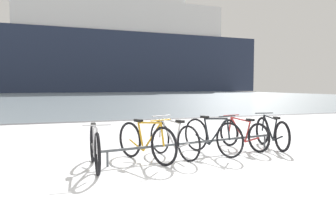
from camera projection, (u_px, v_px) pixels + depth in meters
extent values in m
cube|color=white|center=(284.00, 223.00, 3.82)|extent=(80.00, 22.00, 0.08)
cube|color=gray|center=(54.00, 93.00, 65.65)|extent=(80.00, 110.00, 0.08)
cube|color=#47474C|center=(106.00, 122.00, 14.12)|extent=(80.00, 0.50, 0.05)
cylinder|color=#4C5156|center=(197.00, 142.00, 7.21)|extent=(4.22, 0.81, 0.05)
cylinder|color=#4C5156|center=(107.00, 159.00, 6.25)|extent=(0.04, 0.04, 0.28)
cylinder|color=#4C5156|center=(265.00, 141.00, 8.18)|extent=(0.04, 0.04, 0.28)
torus|color=black|center=(97.00, 154.00, 5.63)|extent=(0.09, 0.70, 0.70)
torus|color=black|center=(92.00, 144.00, 6.59)|extent=(0.09, 0.70, 0.70)
cylinder|color=silver|center=(96.00, 143.00, 5.93)|extent=(0.07, 0.53, 0.59)
cylinder|color=silver|center=(94.00, 141.00, 6.25)|extent=(0.05, 0.19, 0.52)
cylinder|color=silver|center=(95.00, 127.00, 5.98)|extent=(0.08, 0.66, 0.08)
cylinder|color=silver|center=(93.00, 150.00, 6.39)|extent=(0.06, 0.44, 0.19)
cylinder|color=silver|center=(97.00, 141.00, 5.65)|extent=(0.04, 0.11, 0.41)
cube|color=black|center=(93.00, 124.00, 6.30)|extent=(0.09, 0.20, 0.05)
cylinder|color=silver|center=(97.00, 125.00, 5.66)|extent=(0.46, 0.05, 0.02)
torus|color=black|center=(164.00, 146.00, 6.28)|extent=(0.31, 0.68, 0.71)
torus|color=black|center=(130.00, 140.00, 7.04)|extent=(0.31, 0.68, 0.71)
cylinder|color=gold|center=(152.00, 137.00, 6.52)|extent=(0.24, 0.52, 0.60)
cylinder|color=gold|center=(141.00, 137.00, 6.77)|extent=(0.10, 0.19, 0.54)
cylinder|color=gold|center=(149.00, 123.00, 6.55)|extent=(0.28, 0.64, 0.09)
cylinder|color=gold|center=(136.00, 145.00, 6.89)|extent=(0.20, 0.43, 0.19)
cylinder|color=gold|center=(162.00, 135.00, 6.29)|extent=(0.08, 0.12, 0.42)
cube|color=black|center=(138.00, 121.00, 6.80)|extent=(0.15, 0.22, 0.05)
cylinder|color=gold|center=(161.00, 120.00, 6.30)|extent=(0.44, 0.19, 0.02)
torus|color=black|center=(160.00, 137.00, 7.43)|extent=(0.22, 0.68, 0.69)
torus|color=black|center=(189.00, 144.00, 6.63)|extent=(0.22, 0.68, 0.69)
cylinder|color=silver|center=(168.00, 133.00, 7.16)|extent=(0.17, 0.51, 0.59)
cylinder|color=silver|center=(178.00, 136.00, 6.90)|extent=(0.08, 0.18, 0.53)
cylinder|color=silver|center=(170.00, 121.00, 7.08)|extent=(0.20, 0.63, 0.09)
cylinder|color=silver|center=(182.00, 146.00, 6.81)|extent=(0.15, 0.42, 0.19)
cylinder|color=silver|center=(161.00, 128.00, 7.38)|extent=(0.06, 0.11, 0.42)
cube|color=black|center=(180.00, 121.00, 6.82)|extent=(0.13, 0.21, 0.05)
cylinder|color=silver|center=(162.00, 116.00, 7.33)|extent=(0.45, 0.14, 0.02)
torus|color=black|center=(230.00, 140.00, 6.97)|extent=(0.27, 0.69, 0.72)
torus|color=black|center=(196.00, 135.00, 7.74)|extent=(0.27, 0.69, 0.72)
cylinder|color=#1E2328|center=(218.00, 132.00, 7.21)|extent=(0.20, 0.50, 0.61)
cylinder|color=#1E2328|center=(207.00, 132.00, 7.46)|extent=(0.09, 0.18, 0.54)
cylinder|color=#1E2328|center=(215.00, 119.00, 7.25)|extent=(0.24, 0.62, 0.09)
cylinder|color=#1E2328|center=(202.00, 139.00, 7.58)|extent=(0.17, 0.42, 0.20)
cylinder|color=#1E2328|center=(228.00, 129.00, 6.98)|extent=(0.07, 0.11, 0.43)
cube|color=black|center=(205.00, 117.00, 7.50)|extent=(0.14, 0.22, 0.05)
cylinder|color=#1E2328|center=(227.00, 116.00, 6.99)|extent=(0.44, 0.17, 0.02)
torus|color=black|center=(229.00, 133.00, 8.36)|extent=(0.18, 0.64, 0.64)
torus|color=black|center=(259.00, 138.00, 7.53)|extent=(0.18, 0.64, 0.64)
cylinder|color=#B22D2D|center=(238.00, 129.00, 8.08)|extent=(0.13, 0.50, 0.54)
cylinder|color=#B22D2D|center=(248.00, 132.00, 7.82)|extent=(0.07, 0.18, 0.48)
cylinder|color=#B22D2D|center=(240.00, 119.00, 8.00)|extent=(0.16, 0.62, 0.08)
cylinder|color=#B22D2D|center=(252.00, 140.00, 7.71)|extent=(0.12, 0.42, 0.18)
cylinder|color=#B22D2D|center=(230.00, 125.00, 8.31)|extent=(0.06, 0.11, 0.38)
cube|color=black|center=(250.00, 120.00, 7.73)|extent=(0.12, 0.21, 0.05)
cylinder|color=#B22D2D|center=(231.00, 115.00, 8.26)|extent=(0.46, 0.11, 0.02)
torus|color=black|center=(262.00, 131.00, 8.57)|extent=(0.17, 0.68, 0.68)
torus|color=black|center=(282.00, 136.00, 7.61)|extent=(0.17, 0.68, 0.68)
cylinder|color=#1E2328|center=(268.00, 127.00, 8.25)|extent=(0.12, 0.51, 0.56)
cylinder|color=#1E2328|center=(275.00, 130.00, 7.94)|extent=(0.07, 0.18, 0.50)
cylinder|color=#1E2328|center=(270.00, 117.00, 8.16)|extent=(0.14, 0.63, 0.08)
cylinder|color=#1E2328|center=(277.00, 139.00, 7.82)|extent=(0.11, 0.43, 0.19)
cylinder|color=#1E2328|center=(263.00, 123.00, 8.51)|extent=(0.05, 0.11, 0.39)
cube|color=black|center=(277.00, 118.00, 7.84)|extent=(0.11, 0.21, 0.05)
cylinder|color=#1E2328|center=(264.00, 113.00, 8.46)|extent=(0.46, 0.10, 0.02)
cube|color=#232D47|center=(130.00, 63.00, 76.00)|extent=(59.33, 12.65, 12.33)
cube|color=white|center=(123.00, 18.00, 74.67)|extent=(44.56, 10.36, 6.78)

